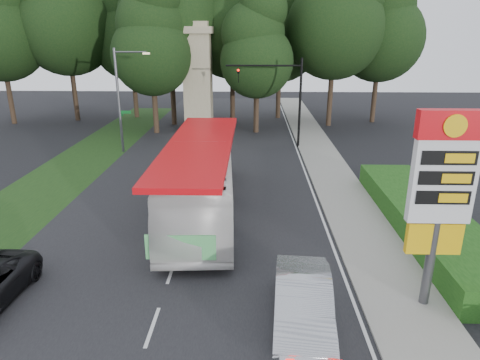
{
  "coord_description": "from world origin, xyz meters",
  "views": [
    {
      "loc": [
        3.18,
        -10.92,
        8.99
      ],
      "look_at": [
        2.58,
        8.87,
        2.2
      ],
      "focal_mm": 32.0,
      "sensor_mm": 36.0,
      "label": 1
    }
  ],
  "objects_px": {
    "monument": "(198,77)",
    "gas_station_pylon": "(442,185)",
    "transit_bus": "(201,178)",
    "sedan_silver": "(303,305)",
    "traffic_signal_mast": "(284,90)",
    "streetlight_signs": "(121,96)"
  },
  "relations": [
    {
      "from": "traffic_signal_mast",
      "to": "streetlight_signs",
      "type": "distance_m",
      "value": 12.83
    },
    {
      "from": "monument",
      "to": "sedan_silver",
      "type": "relative_size",
      "value": 1.96
    },
    {
      "from": "sedan_silver",
      "to": "transit_bus",
      "type": "bearing_deg",
      "value": 119.01
    },
    {
      "from": "transit_bus",
      "to": "monument",
      "type": "bearing_deg",
      "value": 93.52
    },
    {
      "from": "traffic_signal_mast",
      "to": "streetlight_signs",
      "type": "height_order",
      "value": "streetlight_signs"
    },
    {
      "from": "traffic_signal_mast",
      "to": "sedan_silver",
      "type": "height_order",
      "value": "traffic_signal_mast"
    },
    {
      "from": "transit_bus",
      "to": "streetlight_signs",
      "type": "bearing_deg",
      "value": 118.43
    },
    {
      "from": "gas_station_pylon",
      "to": "transit_bus",
      "type": "distance_m",
      "value": 12.13
    },
    {
      "from": "streetlight_signs",
      "to": "monument",
      "type": "relative_size",
      "value": 0.8
    },
    {
      "from": "traffic_signal_mast",
      "to": "monument",
      "type": "relative_size",
      "value": 0.72
    },
    {
      "from": "transit_bus",
      "to": "sedan_silver",
      "type": "bearing_deg",
      "value": -68.8
    },
    {
      "from": "gas_station_pylon",
      "to": "traffic_signal_mast",
      "type": "height_order",
      "value": "traffic_signal_mast"
    },
    {
      "from": "streetlight_signs",
      "to": "monument",
      "type": "bearing_deg",
      "value": 58.03
    },
    {
      "from": "transit_bus",
      "to": "gas_station_pylon",
      "type": "bearing_deg",
      "value": -46.42
    },
    {
      "from": "streetlight_signs",
      "to": "traffic_signal_mast",
      "type": "bearing_deg",
      "value": 8.92
    },
    {
      "from": "monument",
      "to": "sedan_silver",
      "type": "bearing_deg",
      "value": -76.88
    },
    {
      "from": "monument",
      "to": "transit_bus",
      "type": "height_order",
      "value": "monument"
    },
    {
      "from": "monument",
      "to": "gas_station_pylon",
      "type": "bearing_deg",
      "value": -68.2
    },
    {
      "from": "gas_station_pylon",
      "to": "transit_bus",
      "type": "relative_size",
      "value": 0.51
    },
    {
      "from": "traffic_signal_mast",
      "to": "monument",
      "type": "height_order",
      "value": "monument"
    },
    {
      "from": "transit_bus",
      "to": "sedan_silver",
      "type": "height_order",
      "value": "transit_bus"
    },
    {
      "from": "gas_station_pylon",
      "to": "streetlight_signs",
      "type": "distance_m",
      "value": 25.74
    }
  ]
}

